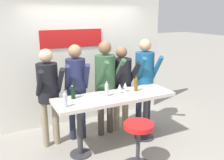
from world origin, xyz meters
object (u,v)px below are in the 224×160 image
at_px(person_center_right, 145,74).
at_px(bar_stool, 138,138).
at_px(wine_glass_1, 120,87).
at_px(tasting_table, 115,104).
at_px(wine_glass_0, 125,85).
at_px(person_far_left, 48,88).
at_px(wine_bottle_1, 107,89).
at_px(wine_bottle_0, 136,84).
at_px(wine_bottle_3, 65,99).
at_px(person_center, 121,80).
at_px(wine_bottle_2, 73,91).
at_px(person_left, 76,82).
at_px(person_center_left, 105,78).

bearing_deg(person_center_right, bar_stool, -119.81).
bearing_deg(wine_glass_1, tasting_table, -158.25).
distance_m(bar_stool, wine_glass_1, 0.98).
relative_size(tasting_table, wine_glass_0, 11.78).
height_order(person_far_left, person_center_right, person_center_right).
xyz_separation_m(tasting_table, person_center_right, (0.92, 0.47, 0.33)).
distance_m(wine_bottle_1, wine_glass_0, 0.41).
xyz_separation_m(wine_bottle_0, wine_bottle_3, (-1.36, -0.20, -0.01)).
xyz_separation_m(bar_stool, wine_glass_0, (0.24, 0.84, 0.58)).
height_order(person_far_left, wine_bottle_1, person_far_left).
xyz_separation_m(bar_stool, wine_bottle_1, (-0.16, 0.76, 0.59)).
relative_size(person_center, wine_bottle_2, 5.85).
xyz_separation_m(person_center, wine_glass_0, (-0.18, -0.46, 0.03)).
bearing_deg(wine_glass_1, wine_glass_0, 20.50).
bearing_deg(person_left, person_center_right, 8.67).
relative_size(person_center_left, wine_bottle_2, 6.28).
distance_m(person_center, wine_glass_0, 0.50).
bearing_deg(person_center_right, wine_bottle_1, -150.26).
distance_m(wine_bottle_0, wine_bottle_1, 0.60).
relative_size(wine_bottle_1, wine_bottle_2, 1.00).
bearing_deg(wine_bottle_2, person_center_right, 10.88).
bearing_deg(person_center_right, wine_glass_0, -143.72).
xyz_separation_m(wine_bottle_1, wine_bottle_2, (-0.54, 0.14, 0.00)).
distance_m(tasting_table, wine_glass_0, 0.39).
bearing_deg(person_center_right, wine_glass_1, -145.23).
distance_m(wine_bottle_1, wine_bottle_2, 0.56).
distance_m(person_center, person_center_right, 0.50).
xyz_separation_m(person_center_right, wine_bottle_2, (-1.60, -0.31, -0.05)).
xyz_separation_m(wine_bottle_3, wine_glass_1, (1.02, 0.20, -0.00)).
height_order(person_left, wine_glass_1, person_left).
bearing_deg(bar_stool, person_center, 72.21).
xyz_separation_m(person_center, wine_bottle_1, (-0.58, -0.54, 0.04)).
distance_m(person_far_left, person_center, 1.44).
relative_size(person_center_left, person_center_right, 1.00).
height_order(tasting_table, wine_bottle_3, wine_bottle_3).
bearing_deg(person_center, person_far_left, 174.88).
xyz_separation_m(person_left, wine_glass_0, (0.76, -0.45, -0.04)).
bearing_deg(wine_bottle_1, person_center_left, 67.03).
bearing_deg(wine_bottle_3, person_far_left, 98.22).
distance_m(person_center_right, wine_bottle_2, 1.63).
bearing_deg(wine_glass_1, person_far_left, 156.67).
relative_size(tasting_table, wine_bottle_2, 7.17).
bearing_deg(wine_bottle_2, tasting_table, -13.67).
bearing_deg(wine_glass_1, person_center, 58.20).
height_order(person_far_left, wine_bottle_0, person_far_left).
bearing_deg(wine_bottle_2, person_center_left, 23.90).
bearing_deg(wine_glass_0, person_center_left, 117.44).
distance_m(bar_stool, person_left, 1.52).
bearing_deg(wine_glass_0, person_center, 69.11).
xyz_separation_m(person_left, wine_bottle_2, (-0.18, -0.38, -0.03)).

